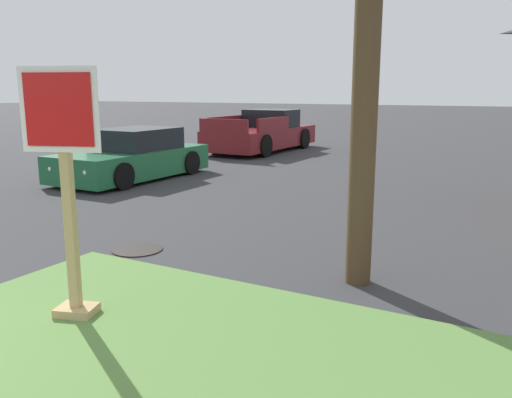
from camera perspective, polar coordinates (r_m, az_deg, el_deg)
stop_sign at (r=5.10m, az=-19.67°, el=0.11°), size 0.71×0.38×2.31m
manhole_cover at (r=7.57m, az=-12.68°, el=-5.33°), size 0.70×0.70×0.02m
parked_sedan_green at (r=13.62m, az=-13.12°, el=4.43°), size 1.92×4.17×1.25m
pickup_truck_maroon at (r=19.45m, az=0.73°, el=7.03°), size 2.18×5.22×1.48m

